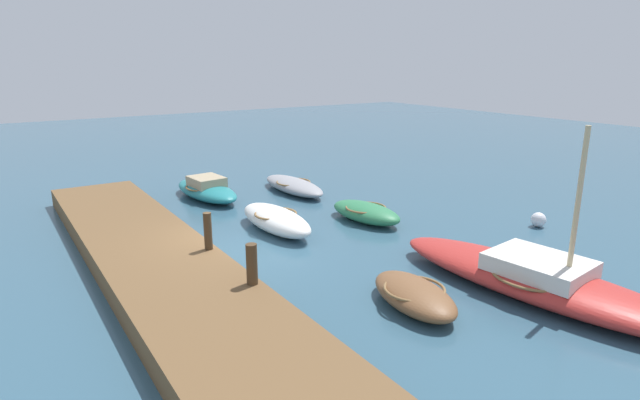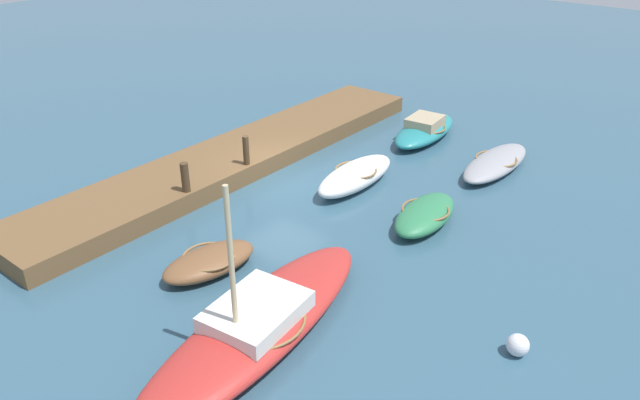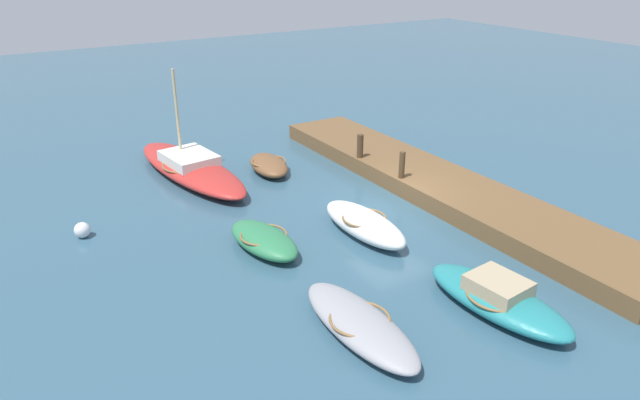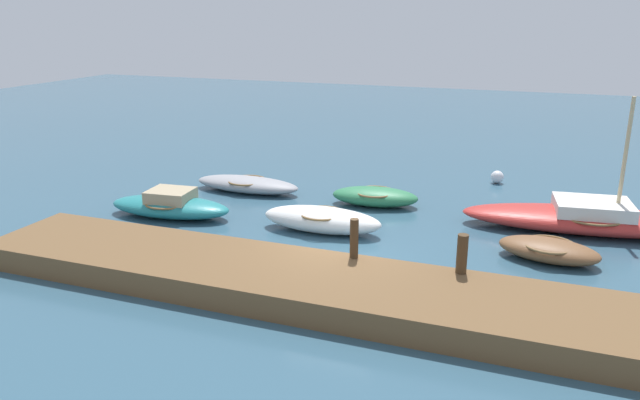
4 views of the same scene
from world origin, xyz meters
TOP-DOWN VIEW (x-y plane):
  - ground_plane at (0.00, 0.00)m, footprint 84.00×84.00m
  - dock_platform at (0.00, -2.32)m, footprint 18.03×3.05m
  - rowboat_green at (-0.52, 5.40)m, footprint 3.23×1.74m
  - rowboat_grey at (-5.63, 5.36)m, footprint 4.24×1.53m
  - rowboat_white at (-1.35, 2.15)m, footprint 3.89×1.49m
  - sailboat_red at (6.59, 5.16)m, footprint 8.07×3.11m
  - motorboat_teal at (-6.69, 1.75)m, footprint 4.41×2.02m
  - dinghy_brown at (5.41, 2.18)m, footprint 2.94×1.83m
  - mooring_post_west at (0.72, -1.05)m, footprint 0.22×0.22m
  - mooring_post_mid_west at (3.43, -1.05)m, footprint 0.26×0.26m
  - marker_buoy at (3.31, 10.04)m, footprint 0.52×0.52m

SIDE VIEW (x-z plane):
  - ground_plane at x=0.00m, z-range 0.00..0.00m
  - marker_buoy at x=3.31m, z-range 0.00..0.52m
  - rowboat_grey at x=-5.63m, z-range 0.01..0.59m
  - dinghy_brown at x=5.41m, z-range 0.01..0.62m
  - dock_platform at x=0.00m, z-range 0.00..0.65m
  - rowboat_green at x=-0.52m, z-range 0.01..0.67m
  - motorboat_teal at x=-6.69m, z-range -0.08..0.87m
  - rowboat_white at x=-1.35m, z-range 0.01..0.80m
  - sailboat_red at x=6.59m, z-range -1.71..2.57m
  - mooring_post_mid_west at x=3.43m, z-range 0.65..1.62m
  - mooring_post_west at x=0.72m, z-range 0.65..1.68m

